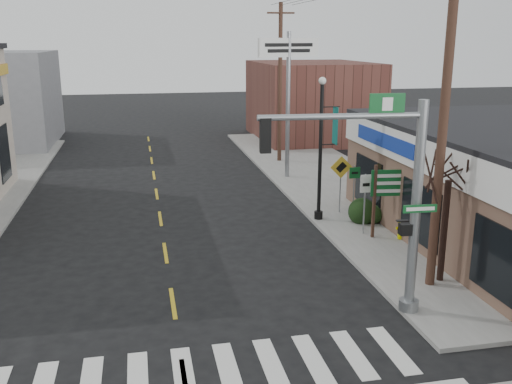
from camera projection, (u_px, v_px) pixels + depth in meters
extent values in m
plane|color=black|center=(185.00, 384.00, 12.29)|extent=(140.00, 140.00, 0.00)
cube|color=gray|center=(356.00, 199.00, 26.34)|extent=(6.00, 38.00, 0.13)
cube|color=gold|center=(165.00, 253.00, 19.85)|extent=(0.12, 56.00, 0.01)
cube|color=silver|center=(184.00, 374.00, 12.67)|extent=(11.00, 2.20, 0.01)
cube|color=#572F28|center=(311.00, 101.00, 42.29)|extent=(8.00, 10.00, 5.60)
cylinder|color=gray|center=(416.00, 210.00, 14.68)|extent=(0.26, 0.26, 5.64)
cylinder|color=gray|center=(343.00, 117.00, 13.64)|extent=(4.14, 0.15, 0.15)
cube|color=black|center=(267.00, 137.00, 13.38)|extent=(0.26, 0.21, 0.85)
cube|color=#0F5021|center=(420.00, 209.00, 14.44)|extent=(0.89, 0.04, 0.21)
cube|color=#0F5021|center=(388.00, 104.00, 13.79)|extent=(0.89, 0.05, 0.52)
cube|color=black|center=(406.00, 230.00, 14.71)|extent=(0.30, 0.24, 0.30)
cube|color=#462C20|center=(374.00, 202.00, 20.71)|extent=(0.10, 0.10, 2.73)
cube|color=#462C20|center=(406.00, 200.00, 20.96)|extent=(0.10, 0.10, 2.73)
cube|color=#05532E|center=(392.00, 183.00, 20.60)|extent=(1.56, 0.05, 0.97)
cylinder|color=#CBCC00|center=(401.00, 231.00, 20.81)|extent=(0.21, 0.21, 0.58)
sphere|color=#CBCC00|center=(401.00, 223.00, 20.72)|extent=(0.23, 0.23, 0.23)
cylinder|color=gray|center=(340.00, 187.00, 23.80)|extent=(0.05, 0.05, 2.22)
cube|color=gold|center=(341.00, 167.00, 23.56)|extent=(0.94, 0.03, 0.94)
cylinder|color=black|center=(320.00, 153.00, 22.50)|extent=(0.15, 0.15, 5.48)
sphere|color=silver|center=(322.00, 81.00, 21.78)|extent=(0.30, 0.30, 0.30)
cube|color=#0D5952|center=(335.00, 126.00, 22.35)|extent=(0.02, 0.58, 1.48)
cylinder|color=gray|center=(288.00, 106.00, 29.41)|extent=(0.22, 0.22, 7.46)
cube|color=silver|center=(289.00, 48.00, 28.65)|extent=(3.51, 0.18, 0.93)
cylinder|color=black|center=(444.00, 231.00, 16.92)|extent=(0.19, 0.19, 3.11)
ellipsoid|color=black|center=(362.00, 212.00, 22.74)|extent=(1.11, 1.11, 0.83)
cylinder|color=#412A21|center=(444.00, 114.00, 15.72)|extent=(0.26, 0.26, 10.14)
cylinder|color=#3B2C1A|center=(280.00, 84.00, 33.24)|extent=(0.24, 0.24, 9.11)
cube|color=#3B2C1A|center=(281.00, 13.00, 32.21)|extent=(1.58, 0.10, 0.10)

